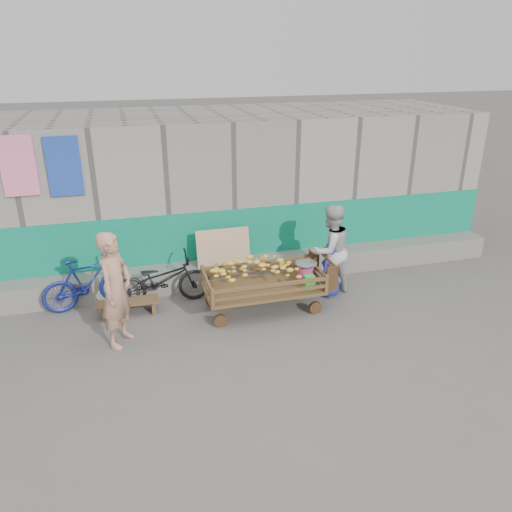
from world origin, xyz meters
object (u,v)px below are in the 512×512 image
object	(u,v)px
banana_cart	(261,277)
bicycle_blue	(88,283)
child	(331,269)
bicycle_dark	(162,280)
vendor_man	(116,290)
woman	(330,250)
bench	(128,305)

from	to	relation	value
banana_cart	bicycle_blue	distance (m)	3.01
child	banana_cart	bearing A→B (deg)	-21.04
bicycle_dark	vendor_man	bearing A→B (deg)	145.20
woman	bench	bearing A→B (deg)	-18.61
child	bench	bearing A→B (deg)	-33.37
banana_cart	child	size ratio (longest dim) A/B	2.11
banana_cart	vendor_man	xyz separation A→B (m)	(-2.37, -0.42, 0.28)
child	bicycle_dark	bearing A→B (deg)	-39.17
banana_cart	vendor_man	world-z (taller)	vendor_man
banana_cart	woman	bearing A→B (deg)	12.78
bench	woman	distance (m)	3.67
bench	child	distance (m)	3.63
bench	bicycle_blue	world-z (taller)	bicycle_blue
banana_cart	bicycle_blue	world-z (taller)	bicycle_blue
banana_cart	vendor_man	distance (m)	2.42
vendor_man	bicycle_blue	size ratio (longest dim) A/B	1.17
child	bicycle_dark	distance (m)	3.04
bench	child	world-z (taller)	child
woman	bicycle_dark	distance (m)	3.05
bench	bicycle_dark	size ratio (longest dim) A/B	0.60
vendor_man	child	size ratio (longest dim) A/B	1.75
banana_cart	child	bearing A→B (deg)	8.48
banana_cart	bench	distance (m)	2.31
bench	vendor_man	distance (m)	1.13
banana_cart	woman	xyz separation A→B (m)	(1.39, 0.31, 0.22)
banana_cart	woman	world-z (taller)	woman
woman	bicycle_blue	bearing A→B (deg)	-24.53
child	bicycle_blue	xyz separation A→B (m)	(-4.24, 0.71, -0.05)
banana_cart	bicycle_blue	size ratio (longest dim) A/B	1.41
bench	vendor_man	world-z (taller)	vendor_man
bench	child	bearing A→B (deg)	-3.84
vendor_man	bicycle_blue	world-z (taller)	vendor_man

